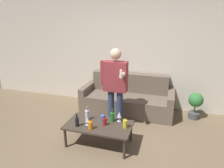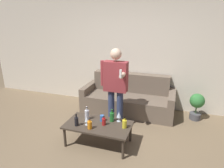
{
  "view_description": "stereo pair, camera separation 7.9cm",
  "coord_description": "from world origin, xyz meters",
  "px_view_note": "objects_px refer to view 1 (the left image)",
  "views": [
    {
      "loc": [
        0.97,
        -2.34,
        2.09
      ],
      "look_at": [
        -0.02,
        0.92,
        0.95
      ],
      "focal_mm": 32.0,
      "sensor_mm": 36.0,
      "label": 1
    },
    {
      "loc": [
        1.05,
        -2.32,
        2.09
      ],
      "look_at": [
        -0.02,
        0.92,
        0.95
      ],
      "focal_mm": 32.0,
      "sensor_mm": 36.0,
      "label": 2
    }
  ],
  "objects_px": {
    "coffee_table": "(99,126)",
    "bottle_orange": "(105,121)",
    "couch": "(127,98)",
    "person_standing_front": "(115,83)"
  },
  "relations": [
    {
      "from": "bottle_orange",
      "to": "couch",
      "type": "bearing_deg",
      "value": 87.17
    },
    {
      "from": "bottle_orange",
      "to": "person_standing_front",
      "type": "distance_m",
      "value": 0.81
    },
    {
      "from": "coffee_table",
      "to": "person_standing_front",
      "type": "xyz_separation_m",
      "value": [
        0.1,
        0.66,
        0.57
      ]
    },
    {
      "from": "coffee_table",
      "to": "bottle_orange",
      "type": "distance_m",
      "value": 0.15
    },
    {
      "from": "couch",
      "to": "person_standing_front",
      "type": "height_order",
      "value": "person_standing_front"
    },
    {
      "from": "coffee_table",
      "to": "bottle_orange",
      "type": "bearing_deg",
      "value": 3.39
    },
    {
      "from": "person_standing_front",
      "to": "bottle_orange",
      "type": "bearing_deg",
      "value": -89.37
    },
    {
      "from": "person_standing_front",
      "to": "couch",
      "type": "bearing_deg",
      "value": 84.26
    },
    {
      "from": "couch",
      "to": "person_standing_front",
      "type": "relative_size",
      "value": 1.32
    },
    {
      "from": "coffee_table",
      "to": "person_standing_front",
      "type": "distance_m",
      "value": 0.88
    }
  ]
}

